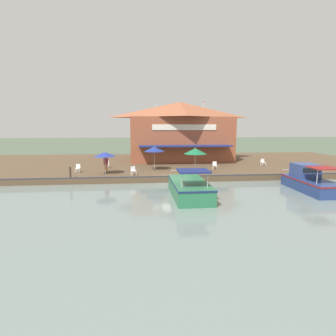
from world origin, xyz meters
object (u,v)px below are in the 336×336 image
at_px(cafe_chair_far_corner_seat, 78,168).
at_px(mooring_post, 70,173).
at_px(cafe_chair_facing_river, 133,170).
at_px(cafe_chair_under_first_umbrella, 215,165).
at_px(motorboat_outer_channel, 306,181).
at_px(waterfront_restaurant, 180,131).
at_px(patio_umbrella_near_quay_edge, 154,149).
at_px(cafe_chair_beside_entrance, 107,164).
at_px(motorboat_fourth_along, 188,186).
at_px(patio_umbrella_back_row, 195,151).
at_px(cafe_chair_back_row_seat, 263,162).
at_px(patio_umbrella_by_entrance, 105,154).
at_px(person_near_entrance, 106,162).
at_px(tree_behind_restaurant, 151,127).

xyz_separation_m(cafe_chair_far_corner_seat, mooring_post, (3.15, 0.06, 0.04)).
distance_m(cafe_chair_facing_river, mooring_post, 5.71).
relative_size(cafe_chair_under_first_umbrella, motorboat_outer_channel, 0.13).
height_order(waterfront_restaurant, patio_umbrella_near_quay_edge, waterfront_restaurant).
distance_m(cafe_chair_facing_river, cafe_chair_beside_entrance, 5.60).
distance_m(patio_umbrella_near_quay_edge, motorboat_fourth_along, 9.13).
bearing_deg(patio_umbrella_back_row, mooring_post, -82.93).
bearing_deg(patio_umbrella_back_row, cafe_chair_back_row_seat, 114.74).
relative_size(waterfront_restaurant, motorboat_fourth_along, 2.03).
height_order(waterfront_restaurant, cafe_chair_under_first_umbrella, waterfront_restaurant).
height_order(cafe_chair_back_row_seat, mooring_post, mooring_post).
distance_m(patio_umbrella_by_entrance, motorboat_fourth_along, 9.92).
xyz_separation_m(cafe_chair_beside_entrance, person_near_entrance, (2.67, 0.24, 0.57)).
bearing_deg(cafe_chair_beside_entrance, waterfront_restaurant, 128.12).
height_order(cafe_chair_beside_entrance, mooring_post, mooring_post).
distance_m(cafe_chair_far_corner_seat, motorboat_fourth_along, 12.72).
distance_m(motorboat_fourth_along, mooring_post, 11.00).
bearing_deg(cafe_chair_beside_entrance, cafe_chair_back_row_seat, 90.03).
distance_m(patio_umbrella_by_entrance, person_near_entrance, 1.32).
bearing_deg(tree_behind_restaurant, cafe_chair_under_first_umbrella, 29.14).
bearing_deg(patio_umbrella_back_row, cafe_chair_beside_entrance, -114.42).
xyz_separation_m(cafe_chair_beside_entrance, motorboat_fourth_along, (10.33, 7.38, -0.37)).
height_order(cafe_chair_facing_river, motorboat_fourth_along, motorboat_fourth_along).
distance_m(patio_umbrella_by_entrance, cafe_chair_under_first_umbrella, 11.77).
xyz_separation_m(motorboat_outer_channel, motorboat_fourth_along, (0.72, -10.08, -0.09)).
relative_size(cafe_chair_back_row_seat, tree_behind_restaurant, 0.12).
relative_size(motorboat_outer_channel, tree_behind_restaurant, 0.91).
bearing_deg(motorboat_fourth_along, waterfront_restaurant, 173.98).
xyz_separation_m(patio_umbrella_back_row, motorboat_outer_channel, (5.44, 8.28, -2.03)).
bearing_deg(motorboat_fourth_along, cafe_chair_facing_river, -142.70).
bearing_deg(patio_umbrella_by_entrance, motorboat_outer_channel, 70.81).
distance_m(motorboat_outer_channel, mooring_post, 20.41).
bearing_deg(cafe_chair_back_row_seat, cafe_chair_under_first_umbrella, -73.42).
distance_m(waterfront_restaurant, patio_umbrella_by_entrance, 14.25).
xyz_separation_m(waterfront_restaurant, patio_umbrella_near_quay_edge, (8.97, -4.00, -1.83)).
height_order(waterfront_restaurant, mooring_post, waterfront_restaurant).
bearing_deg(cafe_chair_under_first_umbrella, patio_umbrella_near_quay_edge, -91.55).
bearing_deg(cafe_chair_facing_river, tree_behind_restaurant, 171.33).
distance_m(cafe_chair_facing_river, cafe_chair_far_corner_seat, 6.11).
bearing_deg(motorboat_fourth_along, patio_umbrella_near_quay_edge, -165.99).
height_order(cafe_chair_far_corner_seat, motorboat_fourth_along, motorboat_fourth_along).
bearing_deg(motorboat_fourth_along, tree_behind_restaurant, -174.09).
bearing_deg(cafe_chair_facing_river, mooring_post, -80.48).
bearing_deg(cafe_chair_far_corner_seat, waterfront_restaurant, 129.35).
bearing_deg(waterfront_restaurant, patio_umbrella_back_row, -0.26).
xyz_separation_m(cafe_chair_back_row_seat, cafe_chair_far_corner_seat, (2.48, -20.87, 0.00)).
height_order(patio_umbrella_by_entrance, cafe_chair_back_row_seat, patio_umbrella_by_entrance).
distance_m(motorboat_outer_channel, tree_behind_restaurant, 23.36).
bearing_deg(cafe_chair_far_corner_seat, tree_behind_restaurant, 147.29).
distance_m(waterfront_restaurant, cafe_chair_under_first_umbrella, 10.17).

